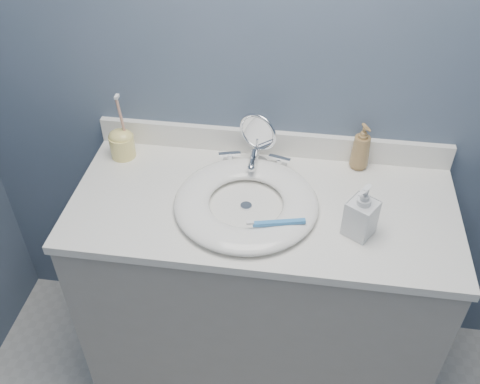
% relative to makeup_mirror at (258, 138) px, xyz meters
% --- Properties ---
extents(back_wall, '(2.20, 0.02, 2.40)m').
position_rel_makeup_mirror_xyz_m(back_wall, '(0.04, 0.08, 0.21)').
color(back_wall, '#4A5A6F').
rests_on(back_wall, ground).
extents(vanity_cabinet, '(1.20, 0.55, 0.85)m').
position_rel_makeup_mirror_xyz_m(vanity_cabinet, '(0.04, -0.19, -0.57)').
color(vanity_cabinet, '#A59F97').
rests_on(vanity_cabinet, ground).
extents(countertop, '(1.22, 0.57, 0.03)m').
position_rel_makeup_mirror_xyz_m(countertop, '(0.04, -0.19, -0.13)').
color(countertop, white).
rests_on(countertop, vanity_cabinet).
extents(backsplash, '(1.22, 0.02, 0.09)m').
position_rel_makeup_mirror_xyz_m(backsplash, '(0.04, 0.07, -0.07)').
color(backsplash, white).
rests_on(backsplash, countertop).
extents(basin, '(0.45, 0.45, 0.04)m').
position_rel_makeup_mirror_xyz_m(basin, '(-0.01, -0.22, -0.09)').
color(basin, white).
rests_on(basin, countertop).
extents(drain, '(0.04, 0.04, 0.01)m').
position_rel_makeup_mirror_xyz_m(drain, '(-0.01, -0.22, -0.11)').
color(drain, silver).
rests_on(drain, countertop).
extents(faucet, '(0.25, 0.13, 0.07)m').
position_rel_makeup_mirror_xyz_m(faucet, '(-0.01, -0.02, -0.08)').
color(faucet, silver).
rests_on(faucet, countertop).
extents(makeup_mirror, '(0.13, 0.08, 0.20)m').
position_rel_makeup_mirror_xyz_m(makeup_mirror, '(0.00, 0.00, 0.00)').
color(makeup_mirror, silver).
rests_on(makeup_mirror, countertop).
extents(soap_bottle_amber, '(0.09, 0.09, 0.17)m').
position_rel_makeup_mirror_xyz_m(soap_bottle_amber, '(0.34, 0.04, -0.03)').
color(soap_bottle_amber, olive).
rests_on(soap_bottle_amber, countertop).
extents(soap_bottle_clear, '(0.11, 0.11, 0.18)m').
position_rel_makeup_mirror_xyz_m(soap_bottle_clear, '(0.34, -0.28, -0.02)').
color(soap_bottle_clear, silver).
rests_on(soap_bottle_clear, countertop).
extents(toothbrush_holder, '(0.09, 0.09, 0.25)m').
position_rel_makeup_mirror_xyz_m(toothbrush_holder, '(-0.47, -0.02, -0.05)').
color(toothbrush_holder, '#F6E27B').
rests_on(toothbrush_holder, countertop).
extents(toothbrush_lying, '(0.17, 0.05, 0.02)m').
position_rel_makeup_mirror_xyz_m(toothbrush_lying, '(0.10, -0.32, -0.07)').
color(toothbrush_lying, '#3985CB').
rests_on(toothbrush_lying, basin).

